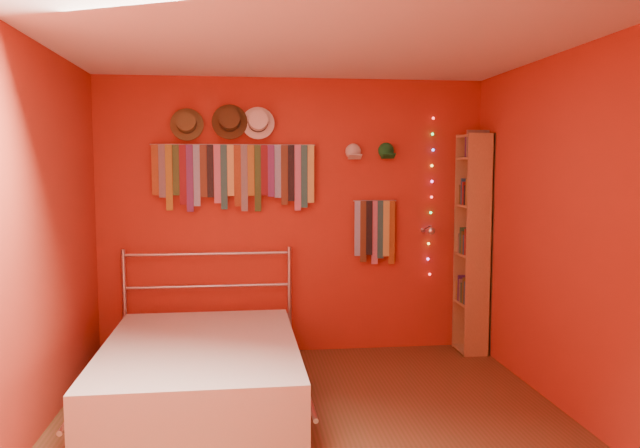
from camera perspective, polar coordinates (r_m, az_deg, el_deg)
name	(u,v)px	position (r m, az deg, el deg)	size (l,w,h in m)	color
ground	(316,428)	(4.29, -0.38, -18.18)	(3.50, 3.50, 0.00)	brown
back_wall	(294,217)	(5.69, -2.40, 0.67)	(3.50, 0.02, 2.50)	#AA2B1B
right_wall	(575,235)	(4.51, 22.31, -0.93)	(0.02, 3.50, 2.50)	#AA2B1B
left_wall	(27,243)	(4.14, -25.21, -1.55)	(0.02, 3.50, 2.50)	#AA2B1B
ceiling	(316,37)	(4.01, -0.40, 16.69)	(3.50, 3.50, 0.02)	white
tie_rack	(235,173)	(5.59, -7.78, 4.66)	(1.45, 0.03, 0.60)	#BBBBC0
small_tie_rack	(375,229)	(5.75, 5.06, -0.47)	(0.40, 0.03, 0.59)	#BBBBC0
fedora_olive	(187,123)	(5.59, -12.11, 9.00)	(0.29, 0.16, 0.29)	brown
fedora_brown	(230,120)	(5.57, -8.27, 9.35)	(0.31, 0.17, 0.31)	#49331A
fedora_white	(258,122)	(5.58, -5.68, 9.28)	(0.29, 0.16, 0.29)	white
cap_white	(353,152)	(5.69, 3.05, 6.62)	(0.16, 0.20, 0.16)	silver
cap_green	(386,151)	(5.75, 6.06, 6.67)	(0.16, 0.20, 0.16)	#176A29
fairy_lights	(431,197)	(5.88, 10.10, 2.44)	(0.06, 0.02, 1.48)	#FF3333
reading_lamp	(430,230)	(5.69, 10.00, -0.59)	(0.07, 0.31, 0.09)	#BBBBC0
bookshelf	(477,242)	(5.87, 14.13, -1.63)	(0.25, 0.34, 2.00)	#9C7346
bed	(201,369)	(4.77, -10.83, -12.86)	(1.50, 2.05, 0.99)	#BBBBC0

